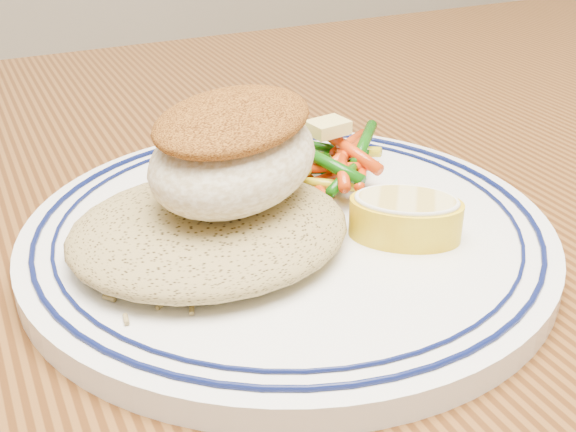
# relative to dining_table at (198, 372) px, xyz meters

# --- Properties ---
(dining_table) EXTENTS (1.50, 0.90, 0.75)m
(dining_table) POSITION_rel_dining_table_xyz_m (0.00, 0.00, 0.00)
(dining_table) COLOR #47250E
(dining_table) RESTS_ON ground
(plate) EXTENTS (0.30, 0.30, 0.02)m
(plate) POSITION_rel_dining_table_xyz_m (0.05, -0.03, 0.11)
(plate) COLOR white
(plate) RESTS_ON dining_table
(rice_pilaf) EXTENTS (0.15, 0.13, 0.03)m
(rice_pilaf) POSITION_rel_dining_table_xyz_m (0.00, -0.04, 0.13)
(rice_pilaf) COLOR olive
(rice_pilaf) RESTS_ON plate
(fish_fillet) EXTENTS (0.14, 0.13, 0.06)m
(fish_fillet) POSITION_rel_dining_table_xyz_m (0.02, -0.03, 0.16)
(fish_fillet) COLOR beige
(fish_fillet) RESTS_ON rice_pilaf
(vegetable_pile) EXTENTS (0.10, 0.10, 0.03)m
(vegetable_pile) POSITION_rel_dining_table_xyz_m (0.10, 0.01, 0.13)
(vegetable_pile) COLOR #10500A
(vegetable_pile) RESTS_ON plate
(butter_pat) EXTENTS (0.03, 0.02, 0.01)m
(butter_pat) POSITION_rel_dining_table_xyz_m (0.10, 0.02, 0.15)
(butter_pat) COLOR #FCE67B
(butter_pat) RESTS_ON vegetable_pile
(lemon_wedge) EXTENTS (0.08, 0.08, 0.02)m
(lemon_wedge) POSITION_rel_dining_table_xyz_m (0.10, -0.07, 0.13)
(lemon_wedge) COLOR yellow
(lemon_wedge) RESTS_ON plate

